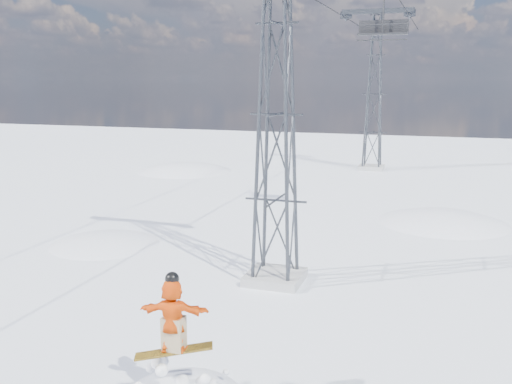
# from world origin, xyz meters

# --- Properties ---
(snow_terrain) EXTENTS (39.00, 37.00, 22.00)m
(snow_terrain) POSITION_xyz_m (-4.77, 21.24, -9.59)
(snow_terrain) COLOR white
(snow_terrain) RESTS_ON ground
(lift_tower_near) EXTENTS (5.20, 1.80, 11.43)m
(lift_tower_near) POSITION_xyz_m (0.80, 8.00, 5.47)
(lift_tower_near) COLOR #999999
(lift_tower_near) RESTS_ON ground
(lift_tower_far) EXTENTS (5.20, 1.80, 11.43)m
(lift_tower_far) POSITION_xyz_m (0.80, 33.00, 5.47)
(lift_tower_far) COLOR #999999
(lift_tower_far) RESTS_ON ground
(lift_chair_mid) EXTENTS (2.14, 0.62, 2.65)m
(lift_chair_mid) POSITION_xyz_m (3.00, 16.85, 8.73)
(lift_chair_mid) COLOR black
(lift_chair_mid) RESTS_ON ground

